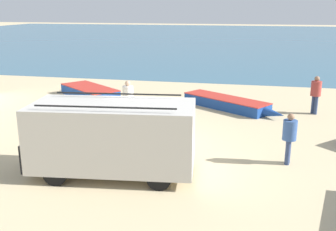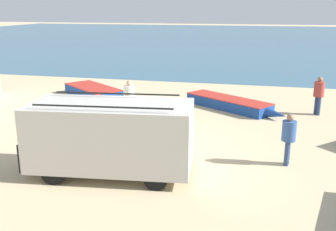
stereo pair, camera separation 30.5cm
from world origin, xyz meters
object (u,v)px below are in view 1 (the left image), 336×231
Objects in this scene: fisherman_1 at (316,92)px; fishing_rowboat_2 at (229,103)px; fishing_rowboat_3 at (89,92)px; fisherman_2 at (289,134)px; fisherman_0 at (128,97)px; parked_van at (112,136)px.

fishing_rowboat_2 is at bearing 143.90° from fisherman_1.
fishing_rowboat_2 is 7.89m from fishing_rowboat_3.
fishing_rowboat_3 is at bearing -25.56° from fisherman_2.
fisherman_0 is at bearing -110.25° from fishing_rowboat_2.
fisherman_1 reaches higher than fishing_rowboat_2.
fisherman_1 is 6.76m from fisherman_2.
fisherman_2 is at bearing -179.29° from fishing_rowboat_3.
parked_van is 5.68m from fisherman_0.
fishing_rowboat_2 is at bearing -59.15° from fisherman_2.
fisherman_1 is at bearing 31.98° from fishing_rowboat_2.
fisherman_2 is (6.48, -3.62, -0.07)m from fisherman_0.
parked_van reaches higher than fisherman_0.
fisherman_1 is (8.14, 2.93, 0.00)m from fisherman_0.
fisherman_0 reaches higher than fisherman_2.
fisherman_1 reaches higher than fishing_rowboat_3.
fisherman_1 is (11.79, -1.17, 0.78)m from fishing_rowboat_3.
fishing_rowboat_3 is 2.43× the size of fisherman_1.
fisherman_1 is (3.97, -0.12, 0.80)m from fishing_rowboat_2.
fisherman_0 is (-1.30, 5.53, -0.13)m from parked_van.
fishing_rowboat_2 is 1.16× the size of fishing_rowboat_3.
fishing_rowboat_2 is 5.23m from fisherman_0.
fisherman_0 reaches higher than fishing_rowboat_3.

